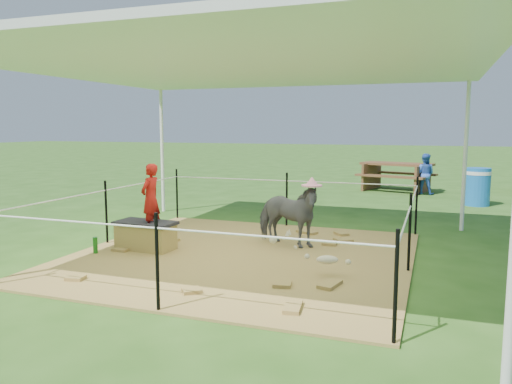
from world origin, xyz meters
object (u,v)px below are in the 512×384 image
(straw_bale, at_px, (146,237))
(foal, at_px, (327,258))
(woman, at_px, (150,191))
(picnic_table_near, at_px, (396,177))
(green_bottle, at_px, (95,245))
(pony, at_px, (287,215))
(distant_person, at_px, (424,174))
(trash_barrel, at_px, (477,187))

(straw_bale, bearing_deg, foal, -8.25)
(woman, xyz_separation_m, picnic_table_near, (2.84, 8.46, -0.50))
(straw_bale, distance_m, green_bottle, 0.71)
(straw_bale, distance_m, pony, 2.12)
(picnic_table_near, bearing_deg, green_bottle, -95.92)
(woman, bearing_deg, straw_bale, -86.48)
(woman, relative_size, picnic_table_near, 0.52)
(straw_bale, height_order, picnic_table_near, picnic_table_near)
(foal, distance_m, distant_person, 8.41)
(straw_bale, height_order, foal, foal)
(woman, bearing_deg, trash_barrel, 146.34)
(foal, relative_size, distant_person, 0.73)
(woman, bearing_deg, distant_person, 159.11)
(woman, height_order, pony, woman)
(green_bottle, distance_m, foal, 3.34)
(woman, xyz_separation_m, distant_person, (3.61, 7.95, -0.34))
(straw_bale, bearing_deg, woman, -0.00)
(foal, height_order, trash_barrel, trash_barrel)
(straw_bale, xyz_separation_m, pony, (1.90, 0.89, 0.29))
(green_bottle, bearing_deg, picnic_table_near, 68.60)
(distant_person, bearing_deg, picnic_table_near, -24.49)
(foal, bearing_deg, distant_person, 65.99)
(straw_bale, relative_size, woman, 0.83)
(straw_bale, relative_size, picnic_table_near, 0.43)
(woman, xyz_separation_m, green_bottle, (-0.65, -0.45, -0.75))
(pony, bearing_deg, picnic_table_near, 7.06)
(pony, relative_size, foal, 1.40)
(distant_person, bearing_deg, woman, 74.91)
(picnic_table_near, bearing_deg, foal, -75.54)
(woman, distance_m, trash_barrel, 7.97)
(woman, distance_m, green_bottle, 1.09)
(trash_barrel, xyz_separation_m, picnic_table_near, (-1.97, 2.12, -0.04))
(green_bottle, height_order, trash_barrel, trash_barrel)
(green_bottle, relative_size, distant_person, 0.21)
(foal, bearing_deg, woman, 153.74)
(pony, height_order, picnic_table_near, pony)
(straw_bale, distance_m, distant_person, 8.78)
(woman, height_order, trash_barrel, woman)
(green_bottle, relative_size, picnic_table_near, 0.12)
(pony, bearing_deg, straw_bale, 129.92)
(straw_bale, distance_m, woman, 0.69)
(green_bottle, distance_m, distant_person, 9.43)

